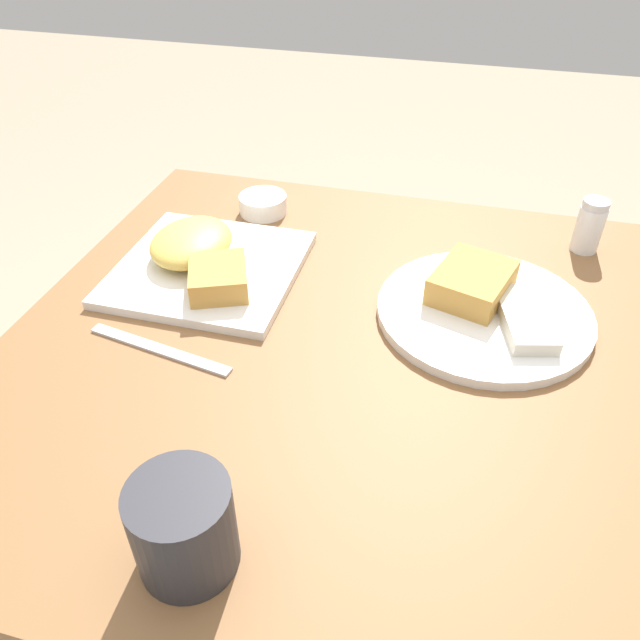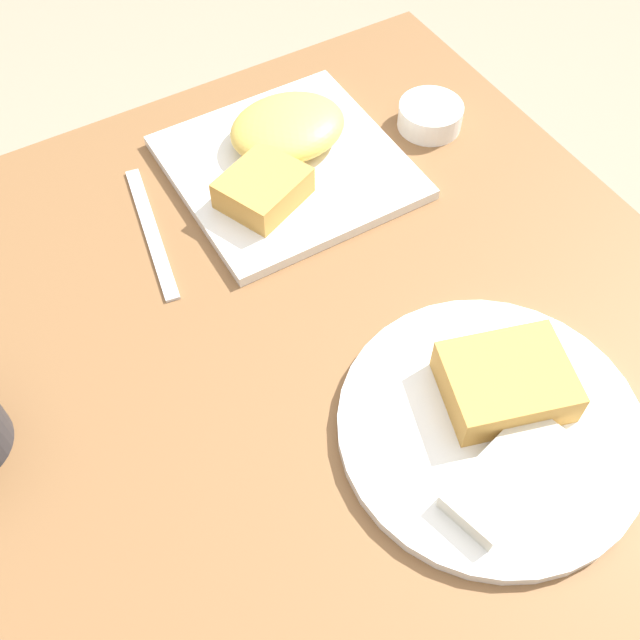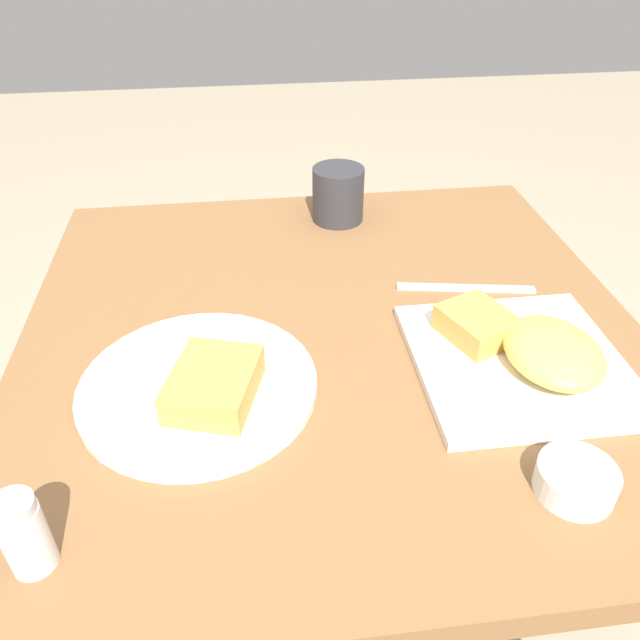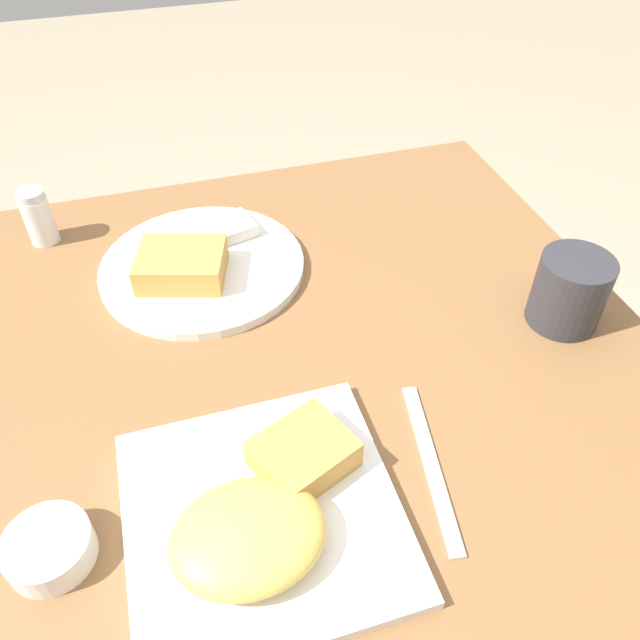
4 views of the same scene
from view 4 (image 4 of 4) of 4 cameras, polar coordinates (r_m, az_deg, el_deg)
The scene contains 8 objects.
ground_plane at distance 1.44m, azimuth -0.61°, elevation -23.65°, with size 8.00×8.00×0.00m, color gray.
dining_table at distance 0.87m, azimuth -0.92°, elevation -6.45°, with size 0.87×0.86×0.76m.
plate_square_near at distance 0.63m, azimuth -5.21°, elevation -17.22°, with size 0.27×0.27×0.06m.
plate_oval_far at distance 0.91m, azimuth -11.06°, elevation 5.11°, with size 0.29×0.29×0.05m.
sauce_ramekin at distance 0.67m, azimuth -23.55°, elevation -18.56°, with size 0.08×0.08×0.03m.
salt_shaker at distance 1.03m, azimuth -24.30°, elevation 8.35°, with size 0.04×0.04×0.09m.
butter_knife at distance 0.69m, azimuth 10.09°, elevation -12.82°, with size 0.05×0.21×0.00m.
coffee_mug at distance 0.86m, azimuth 21.86°, elevation 2.47°, with size 0.09×0.09×0.10m.
Camera 4 is at (-0.15, -0.54, 1.32)m, focal length 35.00 mm.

